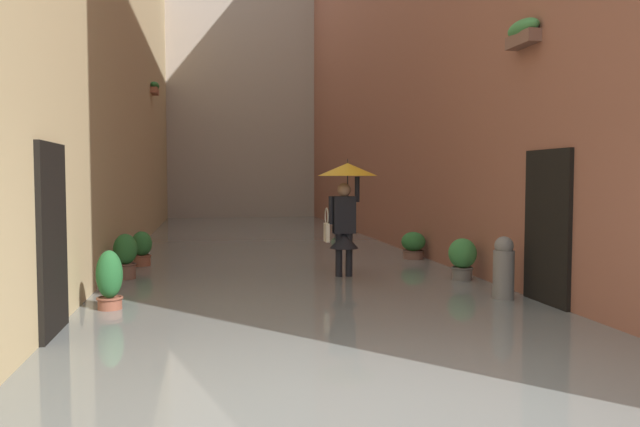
{
  "coord_description": "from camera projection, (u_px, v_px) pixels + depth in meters",
  "views": [
    {
      "loc": [
        1.41,
        4.46,
        1.83
      ],
      "look_at": [
        -0.35,
        -5.39,
        1.24
      ],
      "focal_mm": 34.86,
      "sensor_mm": 36.0,
      "label": 1
    }
  ],
  "objects": [
    {
      "name": "ground_plane",
      "position": [
        266.0,
        249.0,
        15.68
      ],
      "size": [
        60.0,
        60.0,
        0.0
      ],
      "primitive_type": "plane",
      "color": "#605B56"
    },
    {
      "name": "flood_water",
      "position": [
        266.0,
        247.0,
        15.67
      ],
      "size": [
        7.05,
        28.27,
        0.1
      ],
      "primitive_type": "cube",
      "color": "slate",
      "rests_on": "ground_plane"
    },
    {
      "name": "building_facade_right",
      "position": [
        95.0,
        60.0,
        14.69
      ],
      "size": [
        2.04,
        26.27,
        9.19
      ],
      "color": "tan",
      "rests_on": "ground_plane"
    },
    {
      "name": "building_facade_far",
      "position": [
        240.0,
        96.0,
        27.18
      ],
      "size": [
        9.85,
        1.8,
        10.76
      ],
      "primitive_type": "cube",
      "color": "#A89989",
      "rests_on": "ground_plane"
    },
    {
      "name": "person_wading",
      "position": [
        346.0,
        196.0,
        10.7
      ],
      "size": [
        1.03,
        1.03,
        2.14
      ],
      "color": "#2D2319",
      "rests_on": "ground_plane"
    },
    {
      "name": "potted_plant_mid_right",
      "position": [
        110.0,
        283.0,
        8.08
      ],
      "size": [
        0.34,
        0.34,
        0.88
      ],
      "color": "brown",
      "rests_on": "ground_plane"
    },
    {
      "name": "potted_plant_far_right",
      "position": [
        125.0,
        257.0,
        10.51
      ],
      "size": [
        0.4,
        0.4,
        0.87
      ],
      "color": "brown",
      "rests_on": "ground_plane"
    },
    {
      "name": "potted_plant_near_left",
      "position": [
        413.0,
        247.0,
        13.1
      ],
      "size": [
        0.51,
        0.51,
        0.67
      ],
      "color": "brown",
      "rests_on": "ground_plane"
    },
    {
      "name": "potted_plant_mid_left",
      "position": [
        462.0,
        259.0,
        10.38
      ],
      "size": [
        0.47,
        0.47,
        0.8
      ],
      "color": "#66605B",
      "rests_on": "ground_plane"
    },
    {
      "name": "potted_plant_far_left",
      "position": [
        339.0,
        221.0,
        20.19
      ],
      "size": [
        0.55,
        0.55,
        0.68
      ],
      "color": "brown",
      "rests_on": "ground_plane"
    },
    {
      "name": "potted_plant_near_right",
      "position": [
        142.0,
        250.0,
        12.05
      ],
      "size": [
        0.39,
        0.39,
        0.77
      ],
      "color": "#9E563D",
      "rests_on": "ground_plane"
    },
    {
      "name": "mooring_bollard",
      "position": [
        504.0,
        271.0,
        8.79
      ],
      "size": [
        0.3,
        0.3,
        0.99
      ],
      "color": "slate",
      "rests_on": "ground_plane"
    }
  ]
}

